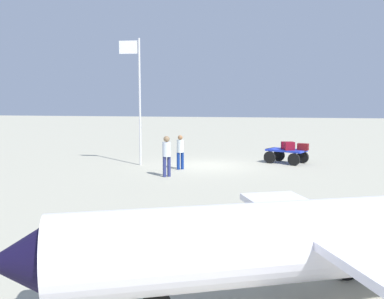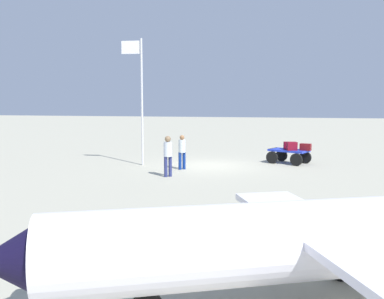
{
  "view_description": "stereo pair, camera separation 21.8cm",
  "coord_description": "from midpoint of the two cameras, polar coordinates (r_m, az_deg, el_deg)",
  "views": [
    {
      "loc": [
        -3.3,
        19.57,
        3.04
      ],
      "look_at": [
        -0.49,
        6.0,
        1.45
      ],
      "focal_mm": 39.88,
      "sensor_mm": 36.0,
      "label": 1
    },
    {
      "loc": [
        -3.51,
        19.53,
        3.04
      ],
      "look_at": [
        -0.49,
        6.0,
        1.45
      ],
      "focal_mm": 39.88,
      "sensor_mm": 36.0,
      "label": 2
    }
  ],
  "objects": [
    {
      "name": "ground_plane",
      "position": [
        20.08,
        1.8,
        -2.18
      ],
      "size": [
        120.0,
        120.0,
        0.0
      ],
      "primitive_type": "plane",
      "color": "#AAA691"
    },
    {
      "name": "luggage_cart",
      "position": [
        21.28,
        12.16,
        -0.53
      ],
      "size": [
        2.17,
        1.84,
        0.69
      ],
      "color": "blue",
      "rests_on": "ground"
    },
    {
      "name": "suitcase_tan",
      "position": [
        21.44,
        12.36,
        0.56
      ],
      "size": [
        0.63,
        0.41,
        0.35
      ],
      "color": "maroon",
      "rests_on": "luggage_cart"
    },
    {
      "name": "suitcase_olive",
      "position": [
        21.01,
        14.34,
        0.35
      ],
      "size": [
        0.57,
        0.43,
        0.32
      ],
      "color": "maroon",
      "rests_on": "luggage_cart"
    },
    {
      "name": "suitcase_maroon",
      "position": [
        20.89,
        12.59,
        0.46
      ],
      "size": [
        0.54,
        0.47,
        0.39
      ],
      "color": "maroon",
      "rests_on": "luggage_cart"
    },
    {
      "name": "worker_lead",
      "position": [
        18.89,
        -1.91,
        -0.08
      ],
      "size": [
        0.43,
        0.43,
        1.53
      ],
      "color": "navy",
      "rests_on": "ground"
    },
    {
      "name": "worker_trailing",
      "position": [
        17.07,
        -3.78,
        -0.45
      ],
      "size": [
        0.48,
        0.48,
        1.65
      ],
      "color": "navy",
      "rests_on": "ground"
    },
    {
      "name": "airplane_near",
      "position": [
        6.57,
        14.85,
        -11.44
      ],
      "size": [
        8.61,
        5.07,
        2.8
      ],
      "color": "white",
      "rests_on": "ground"
    },
    {
      "name": "flagpole",
      "position": [
        20.22,
        -7.62,
        7.79
      ],
      "size": [
        1.01,
        0.1,
        5.9
      ],
      "color": "silver",
      "rests_on": "ground"
    }
  ]
}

